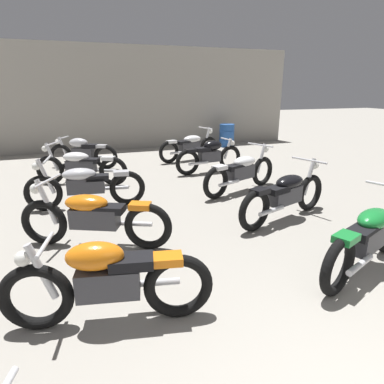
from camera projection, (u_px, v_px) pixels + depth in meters
The scene contains 12 objects.
back_wall at pixel (121, 98), 11.87m from camera, with size 13.17×0.24×3.60m, color #9E998E.
motorcycle_left_row_1 at pixel (107, 280), 3.07m from camera, with size 1.95×0.59×0.88m.
motorcycle_left_row_2 at pixel (94, 217), 4.60m from camera, with size 2.01×1.08×0.97m.
motorcycle_left_row_3 at pixel (85, 185), 6.13m from camera, with size 2.17×0.68×0.97m.
motorcycle_left_row_4 at pixel (80, 166), 7.63m from camera, with size 2.03×1.05×0.97m.
motorcycle_left_row_5 at pixel (83, 152), 9.20m from camera, with size 1.82×0.97×0.88m.
motorcycle_right_row_1 at pixel (369, 236), 4.00m from camera, with size 2.05×1.02×0.97m.
motorcycle_right_row_2 at pixel (286, 194), 5.57m from camera, with size 2.09×0.94×0.97m.
motorcycle_right_row_3 at pixel (241, 171), 7.11m from camera, with size 2.06×0.99×0.97m.
motorcycle_right_row_4 at pixel (210, 155), 8.75m from camera, with size 1.97×0.58×0.88m.
motorcycle_right_row_5 at pixel (190, 146), 10.25m from camera, with size 2.12×0.87×0.97m.
oil_drum at pixel (227, 135), 12.70m from camera, with size 0.59×0.59×0.85m.
Camera 1 is at (-1.70, -0.14, 2.16)m, focal length 31.10 mm.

